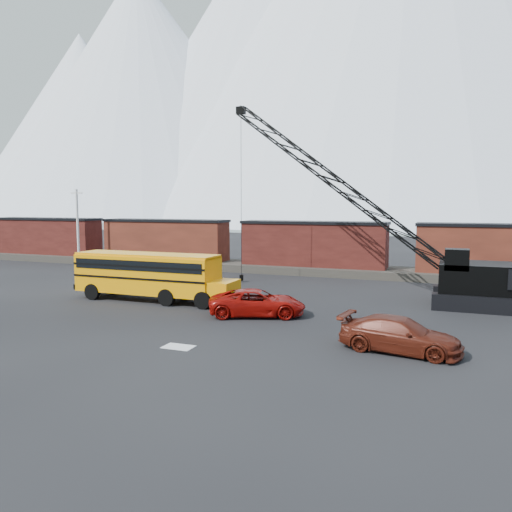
% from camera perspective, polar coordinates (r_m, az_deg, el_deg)
% --- Properties ---
extents(ground, '(160.00, 160.00, 0.00)m').
position_cam_1_polar(ground, '(26.99, -5.49, -7.98)').
color(ground, black).
rests_on(ground, ground).
extents(mountain_ridge, '(800.00, 340.00, 240.00)m').
position_cam_1_polar(mountain_ridge, '(318.08, 20.83, 21.32)').
color(mountain_ridge, white).
rests_on(mountain_ridge, ground).
extents(gravel_berm, '(120.00, 5.00, 0.70)m').
position_cam_1_polar(gravel_berm, '(47.30, 6.55, -1.52)').
color(gravel_berm, '#423C36').
rests_on(gravel_berm, ground).
extents(boxcar_west_far, '(13.70, 3.10, 4.17)m').
position_cam_1_polar(boxcar_west_far, '(63.18, -22.78, 2.13)').
color(boxcar_west_far, '#511B16').
rests_on(boxcar_west_far, gravel_berm).
extents(boxcar_west_near, '(13.70, 3.10, 4.17)m').
position_cam_1_polar(boxcar_west_near, '(53.35, -10.30, 1.88)').
color(boxcar_west_near, '#411A12').
rests_on(boxcar_west_near, gravel_berm).
extents(boxcar_mid, '(13.70, 3.10, 4.17)m').
position_cam_1_polar(boxcar_mid, '(47.04, 6.58, 1.40)').
color(boxcar_mid, '#511B16').
rests_on(boxcar_mid, gravel_berm).
extents(boxcar_east_near, '(13.70, 3.10, 4.17)m').
position_cam_1_polar(boxcar_east_near, '(45.73, 26.37, 0.68)').
color(boxcar_east_near, '#411A12').
rests_on(boxcar_east_near, gravel_berm).
extents(utility_pole, '(1.40, 0.24, 8.00)m').
position_cam_1_polar(utility_pole, '(54.77, -19.70, 3.18)').
color(utility_pole, silver).
rests_on(utility_pole, ground).
extents(snow_patch, '(1.40, 0.90, 0.02)m').
position_cam_1_polar(snow_patch, '(23.36, -8.85, -10.22)').
color(snow_patch, silver).
rests_on(snow_patch, ground).
extents(school_bus, '(11.65, 2.65, 3.19)m').
position_cam_1_polar(school_bus, '(34.16, -11.89, -2.06)').
color(school_bus, orange).
rests_on(school_bus, ground).
extents(red_pickup, '(6.12, 4.33, 1.55)m').
position_cam_1_polar(red_pickup, '(29.11, 0.15, -5.36)').
color(red_pickup, '#910B07').
rests_on(red_pickup, ground).
extents(maroon_suv, '(5.55, 2.90, 1.54)m').
position_cam_1_polar(maroon_suv, '(23.07, 16.14, -8.65)').
color(maroon_suv, '#50190E').
rests_on(maroon_suv, ground).
extents(crawler_crane, '(21.20, 6.66, 14.50)m').
position_cam_1_polar(crawler_crane, '(36.85, 9.25, 8.21)').
color(crawler_crane, black).
rests_on(crawler_crane, ground).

